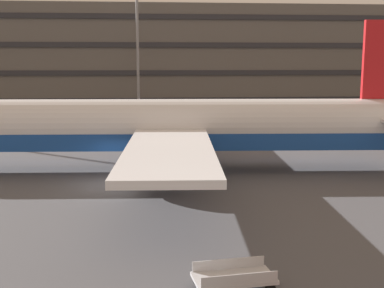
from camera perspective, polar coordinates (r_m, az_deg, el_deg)
ground_plane at (r=30.37m, az=-9.14°, el=-4.56°), size 600.00×600.00×0.00m
terminal_structure at (r=79.48m, az=-6.65°, el=9.61°), size 173.10×19.04×15.21m
airliner at (r=33.29m, az=-3.38°, el=1.92°), size 38.33×31.05×9.95m
light_mast_left at (r=66.01m, az=-6.31°, el=15.14°), size 1.80×0.50×24.35m
baggage_cart at (r=16.61m, az=4.79°, el=-15.00°), size 3.36×1.61×0.82m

